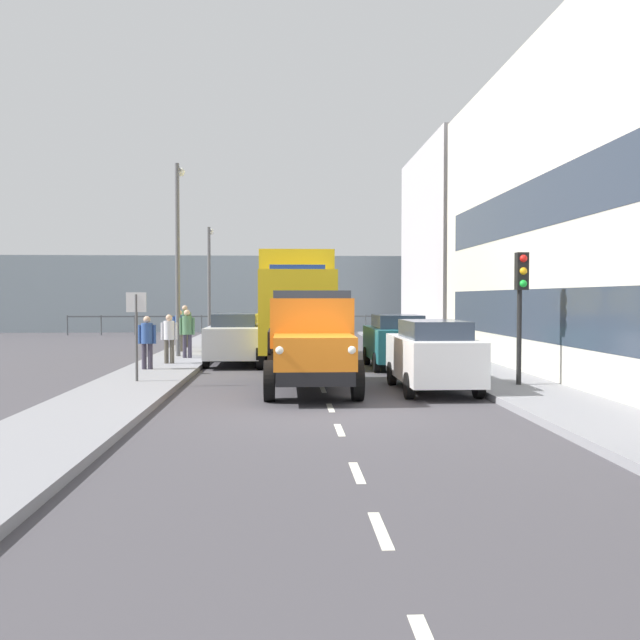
# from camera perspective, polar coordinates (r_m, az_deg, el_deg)

# --- Properties ---
(ground_plane) EXTENTS (80.00, 80.00, 0.00)m
(ground_plane) POSITION_cam_1_polar(r_m,az_deg,el_deg) (22.70, -0.52, -3.87)
(ground_plane) COLOR #423F44
(sidewalk_left) EXTENTS (2.26, 40.57, 0.15)m
(sidewalk_left) POSITION_cam_1_polar(r_m,az_deg,el_deg) (23.36, 11.10, -3.56)
(sidewalk_left) COLOR gray
(sidewalk_left) RESTS_ON ground_plane
(sidewalk_right) EXTENTS (2.26, 40.57, 0.15)m
(sidewalk_right) POSITION_cam_1_polar(r_m,az_deg,el_deg) (22.99, -12.34, -3.66)
(sidewalk_right) COLOR gray
(sidewalk_right) RESTS_ON ground_plane
(road_centreline_markings) EXTENTS (0.12, 37.31, 0.01)m
(road_centreline_markings) POSITION_cam_1_polar(r_m,az_deg,el_deg) (22.48, -0.50, -3.92)
(road_centreline_markings) COLOR silver
(road_centreline_markings) RESTS_ON ground_plane
(building_terrace) EXTENTS (6.05, 19.16, 9.45)m
(building_terrace) POSITION_cam_1_polar(r_m,az_deg,el_deg) (21.58, 24.31, 8.22)
(building_terrace) COLOR beige
(building_terrace) RESTS_ON ground_plane
(building_far_block) EXTENTS (6.04, 10.72, 9.72)m
(building_far_block) POSITION_cam_1_polar(r_m,az_deg,el_deg) (36.18, 12.88, 5.92)
(building_far_block) COLOR #B7B2B7
(building_far_block) RESTS_ON ground_plane
(sea_horizon) EXTENTS (80.00, 0.80, 5.00)m
(sea_horizon) POSITION_cam_1_polar(r_m,az_deg,el_deg) (45.86, -1.72, 2.15)
(sea_horizon) COLOR #84939E
(sea_horizon) RESTS_ON ground_plane
(seawall_railing) EXTENTS (28.08, 0.08, 1.20)m
(seawall_railing) POSITION_cam_1_polar(r_m,az_deg,el_deg) (42.28, -1.62, 0.03)
(seawall_railing) COLOR #4C5156
(seawall_railing) RESTS_ON ground_plane
(truck_vintage_orange) EXTENTS (2.17, 5.64, 2.43)m
(truck_vintage_orange) POSITION_cam_1_polar(r_m,az_deg,el_deg) (16.46, -0.72, -1.94)
(truck_vintage_orange) COLOR black
(truck_vintage_orange) RESTS_ON ground_plane
(lorry_cargo_yellow) EXTENTS (2.58, 8.20, 3.87)m
(lorry_cargo_yellow) POSITION_cam_1_polar(r_m,az_deg,el_deg) (24.73, -1.99, 1.41)
(lorry_cargo_yellow) COLOR gold
(lorry_cargo_yellow) RESTS_ON ground_plane
(car_white_kerbside_near) EXTENTS (1.75, 4.04, 1.72)m
(car_white_kerbside_near) POSITION_cam_1_polar(r_m,az_deg,el_deg) (16.95, 9.23, -2.82)
(car_white_kerbside_near) COLOR white
(car_white_kerbside_near) RESTS_ON ground_plane
(car_teal_kerbside_1) EXTENTS (1.77, 4.04, 1.72)m
(car_teal_kerbside_1) POSITION_cam_1_polar(r_m,az_deg,el_deg) (22.34, 6.27, -1.68)
(car_teal_kerbside_1) COLOR #1E6670
(car_teal_kerbside_1) RESTS_ON ground_plane
(car_silver_oppositeside_0) EXTENTS (1.85, 4.28, 1.72)m
(car_silver_oppositeside_0) POSITION_cam_1_polar(r_m,az_deg,el_deg) (23.71, -6.98, -1.47)
(car_silver_oppositeside_0) COLOR #B7BABF
(car_silver_oppositeside_0) RESTS_ON ground_plane
(pedestrian_strolling) EXTENTS (0.53, 0.34, 1.57)m
(pedestrian_strolling) POSITION_cam_1_polar(r_m,az_deg,el_deg) (21.08, -14.03, -1.46)
(pedestrian_strolling) COLOR #383342
(pedestrian_strolling) RESTS_ON sidewalk_right
(pedestrian_by_lamp) EXTENTS (0.53, 0.34, 1.57)m
(pedestrian_by_lamp) POSITION_cam_1_polar(r_m,az_deg,el_deg) (22.79, -12.30, -1.20)
(pedestrian_by_lamp) COLOR #4C473D
(pedestrian_by_lamp) RESTS_ON sidewalk_right
(pedestrian_couple_b) EXTENTS (0.53, 0.34, 1.69)m
(pedestrian_couple_b) POSITION_cam_1_polar(r_m,az_deg,el_deg) (24.75, -10.87, -0.77)
(pedestrian_couple_b) COLOR #383342
(pedestrian_couple_b) RESTS_ON sidewalk_right
(pedestrian_couple_a) EXTENTS (0.53, 0.34, 1.63)m
(pedestrian_couple_a) POSITION_cam_1_polar(r_m,az_deg,el_deg) (27.75, -11.48, -0.57)
(pedestrian_couple_a) COLOR #4C473D
(pedestrian_couple_a) RESTS_ON sidewalk_right
(pedestrian_in_dark_coat) EXTENTS (0.53, 0.34, 1.79)m
(pedestrian_in_dark_coat) POSITION_cam_1_polar(r_m,az_deg,el_deg) (29.94, -11.04, -0.20)
(pedestrian_in_dark_coat) COLOR #4C473D
(pedestrian_in_dark_coat) RESTS_ON sidewalk_right
(traffic_light_near) EXTENTS (0.28, 0.41, 3.20)m
(traffic_light_near) POSITION_cam_1_polar(r_m,az_deg,el_deg) (17.40, 16.19, 2.46)
(traffic_light_near) COLOR black
(traffic_light_near) RESTS_ON sidewalk_left
(lamp_post_promenade) EXTENTS (0.32, 1.14, 6.95)m
(lamp_post_promenade) POSITION_cam_1_polar(r_m,az_deg,el_deg) (25.78, -11.58, 6.24)
(lamp_post_promenade) COLOR #59595B
(lamp_post_promenade) RESTS_ON sidewalk_right
(lamp_post_far) EXTENTS (0.32, 1.14, 5.65)m
(lamp_post_far) POSITION_cam_1_polar(r_m,az_deg,el_deg) (35.42, -9.08, 3.95)
(lamp_post_far) COLOR #59595B
(lamp_post_far) RESTS_ON sidewalk_right
(street_sign) EXTENTS (0.50, 0.07, 2.25)m
(street_sign) POSITION_cam_1_polar(r_m,az_deg,el_deg) (18.12, -14.86, -0.05)
(street_sign) COLOR #4C4C4C
(street_sign) RESTS_ON sidewalk_right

